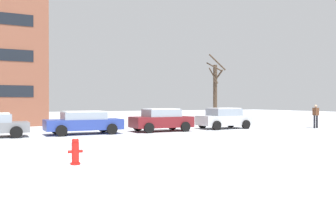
% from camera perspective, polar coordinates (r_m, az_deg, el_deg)
% --- Properties ---
extents(ground_plane, '(120.00, 120.00, 0.00)m').
position_cam_1_polar(ground_plane, '(13.22, -19.40, -7.86)').
color(ground_plane, white).
extents(road_surface, '(80.00, 8.41, 0.00)m').
position_cam_1_polar(road_surface, '(16.38, -20.80, -6.25)').
color(road_surface, silver).
rests_on(road_surface, ground).
extents(fire_hydrant, '(0.44, 0.30, 0.86)m').
position_cam_1_polar(fire_hydrant, '(11.35, -14.52, -7.02)').
color(fire_hydrant, red).
rests_on(fire_hydrant, ground).
extents(parked_car_blue, '(4.47, 2.11, 1.38)m').
position_cam_1_polar(parked_car_blue, '(21.89, -13.27, -2.68)').
color(parked_car_blue, '#283D93').
rests_on(parked_car_blue, ground).
extents(parked_car_maroon, '(3.94, 2.12, 1.49)m').
position_cam_1_polar(parked_car_maroon, '(23.39, -1.08, -2.35)').
color(parked_car_maroon, maroon).
rests_on(parked_car_maroon, ground).
extents(parked_car_silver, '(3.84, 2.06, 1.50)m').
position_cam_1_polar(parked_car_silver, '(26.02, 8.89, -2.08)').
color(parked_car_silver, silver).
rests_on(parked_car_silver, ground).
extents(pedestrian_crossing, '(0.52, 0.45, 1.72)m').
position_cam_1_polar(pedestrian_crossing, '(28.36, 22.44, -1.40)').
color(pedestrian_crossing, black).
rests_on(pedestrian_crossing, ground).
extents(tree_far_mid, '(1.41, 1.40, 5.82)m').
position_cam_1_polar(tree_far_mid, '(29.97, 7.53, 2.09)').
color(tree_far_mid, '#423326').
rests_on(tree_far_mid, ground).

